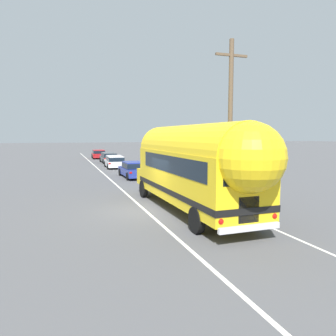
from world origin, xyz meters
The scene contains 8 objects.
ground_plane centered at (0.00, 0.00, 0.00)m, with size 300.00×300.00×0.00m, color #4C4C4F.
lane_markings centered at (1.83, 12.00, 0.00)m, with size 4.10×80.00×0.01m.
utility_pole centered at (4.61, 0.18, 4.42)m, with size 1.80×0.24×8.50m.
painted_bus centered at (2.01, -1.27, 2.30)m, with size 2.76×11.90×4.12m.
car_lead centered at (2.12, 12.14, 0.74)m, with size 1.97×4.67×1.37m.
car_second centered at (1.86, 20.72, 0.80)m, with size 2.03×4.70×1.37m.
car_third centered at (2.18, 27.59, 0.79)m, with size 1.91×4.55×1.37m.
car_fourth centered at (1.83, 36.00, 0.79)m, with size 2.13×4.52×1.37m.
Camera 1 is at (-3.80, -14.54, 3.63)m, focal length 33.90 mm.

